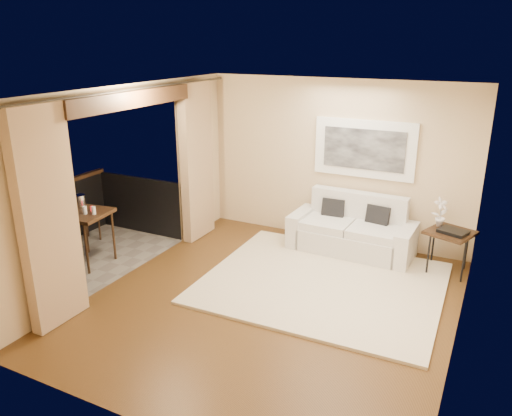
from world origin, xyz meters
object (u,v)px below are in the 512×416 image
Objects in this scene: side_table at (450,235)px; balcony_chair_far at (80,214)px; orchid at (441,212)px; ice_bucket at (80,201)px; balcony_chair_near at (51,229)px; sofa at (353,232)px; bistro_table at (84,217)px.

balcony_chair_far is (-5.64, -1.58, -0.08)m from side_table.
orchid is 5.42m from ice_bucket.
side_table is 0.36m from orchid.
side_table is 5.91m from balcony_chair_near.
balcony_chair_near is (-5.23, -2.51, -0.30)m from orchid.
sofa is 1.39m from orchid.
orchid is at bearing 142.58° from side_table.
bistro_table is 0.85× the size of balcony_chair_near.
ice_bucket is at bearing -158.97° from side_table.
balcony_chair_near is 0.58m from ice_bucket.
balcony_chair_far is at bearing -164.34° from side_table.
ice_bucket is (-5.16, -1.99, 0.34)m from side_table.
balcony_chair_far is 4.41× the size of ice_bucket.
orchid reaches higher than ice_bucket.
ice_bucket is at bearing 143.45° from bistro_table.
balcony_chair_near is (0.23, -0.79, 0.06)m from balcony_chair_far.
side_table is at bearing 32.84° from balcony_chair_near.
ice_bucket reaches higher than bistro_table.
sofa is 1.49m from side_table.
balcony_chair_far reaches higher than bistro_table.
bistro_table is 0.94× the size of balcony_chair_far.
orchid reaches higher than balcony_chair_far.
balcony_chair_far is at bearing -156.27° from sofa.
ice_bucket is at bearing -156.94° from orchid.
sofa is at bearing 41.34° from balcony_chair_near.
bistro_table is at bearing -156.82° from side_table.
orchid reaches higher than balcony_chair_near.
bistro_table is at bearing 145.38° from balcony_chair_far.
ice_bucket is at bearing 66.62° from balcony_chair_near.
orchid reaches higher than bistro_table.
balcony_chair_far reaches higher than side_table.
side_table is at bearing 23.18° from bistro_table.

